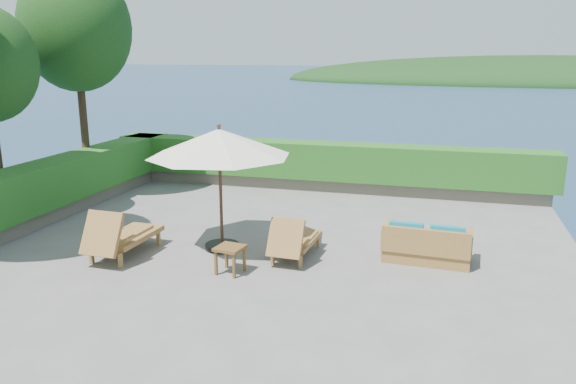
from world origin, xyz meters
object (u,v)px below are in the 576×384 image
(lounge_left, at_px, (121,236))
(wicker_loveseat, at_px, (427,246))
(side_table, at_px, (230,251))
(lounge_right, at_px, (294,240))
(patio_umbrella, at_px, (219,144))

(lounge_left, relative_size, wicker_loveseat, 1.08)
(side_table, distance_m, wicker_loveseat, 3.66)
(lounge_right, distance_m, side_table, 1.35)
(lounge_right, height_order, wicker_loveseat, lounge_right)
(patio_umbrella, height_order, wicker_loveseat, patio_umbrella)
(patio_umbrella, bearing_deg, side_table, -61.57)
(lounge_left, height_order, wicker_loveseat, lounge_left)
(patio_umbrella, distance_m, lounge_right, 2.31)
(wicker_loveseat, bearing_deg, lounge_right, -164.31)
(patio_umbrella, relative_size, lounge_right, 2.11)
(side_table, bearing_deg, lounge_left, 175.03)
(patio_umbrella, xyz_separation_m, lounge_left, (-1.68, -0.94, -1.69))
(lounge_left, xyz_separation_m, wicker_loveseat, (5.63, 1.32, -0.12))
(wicker_loveseat, bearing_deg, lounge_left, -163.11)
(patio_umbrella, height_order, lounge_right, patio_umbrella)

